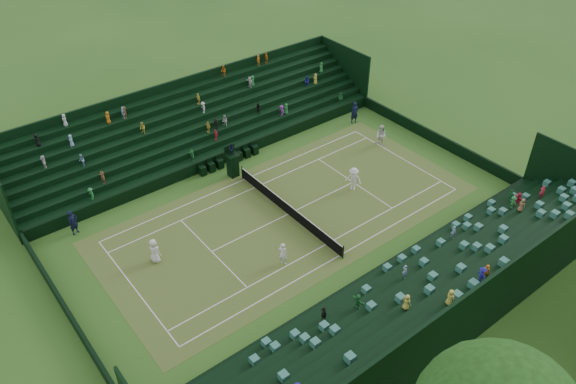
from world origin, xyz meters
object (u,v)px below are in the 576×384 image
(umpire_chair, at_px, (233,162))
(player_far_east, at_px, (353,179))
(player_near_west, at_px, (154,251))
(player_far_west, at_px, (381,135))
(player_near_east, at_px, (283,254))
(tennis_net, at_px, (288,209))

(umpire_chair, bearing_deg, player_far_east, 40.66)
(umpire_chair, relative_size, player_near_west, 1.63)
(player_near_west, bearing_deg, player_far_west, -111.10)
(player_near_east, bearing_deg, player_far_west, -96.72)
(player_near_east, xyz_separation_m, player_far_west, (-6.36, 15.34, 0.08))
(player_near_west, xyz_separation_m, player_far_east, (2.10, 15.44, 0.07))
(tennis_net, bearing_deg, player_far_west, 102.20)
(tennis_net, height_order, player_near_west, player_near_west)
(umpire_chair, bearing_deg, player_near_west, -61.65)
(umpire_chair, distance_m, player_far_east, 9.40)
(tennis_net, relative_size, player_near_west, 6.55)
(player_far_west, height_order, player_far_east, player_far_east)
(player_far_west, xyz_separation_m, player_far_east, (3.21, -6.23, 0.02))
(tennis_net, distance_m, umpire_chair, 6.55)
(tennis_net, xyz_separation_m, player_near_east, (3.77, -3.36, 0.34))
(player_near_west, relative_size, player_far_east, 0.93)
(player_near_east, xyz_separation_m, player_far_east, (-3.15, 9.11, 0.10))
(umpire_chair, height_order, player_near_west, umpire_chair)
(player_near_west, bearing_deg, player_near_east, -153.69)
(player_near_west, bearing_deg, tennis_net, -122.69)
(umpire_chair, xyz_separation_m, player_near_east, (10.27, -2.99, -0.38))
(player_near_east, height_order, player_far_west, player_far_west)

